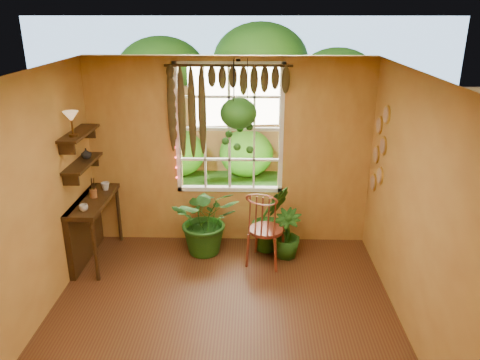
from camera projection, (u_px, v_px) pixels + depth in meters
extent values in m
plane|color=#543218|center=(220.00, 336.00, 5.00)|extent=(4.50, 4.50, 0.00)
plane|color=white|center=(215.00, 80.00, 4.06)|extent=(4.50, 4.50, 0.00)
plane|color=gold|center=(229.00, 153.00, 6.64)|extent=(4.00, 0.00, 4.00)
plane|color=gold|center=(15.00, 219.00, 4.58)|extent=(0.00, 4.50, 4.50)
plane|color=gold|center=(426.00, 224.00, 4.48)|extent=(0.00, 4.50, 4.50)
cube|color=white|center=(229.00, 129.00, 6.55)|extent=(1.52, 0.10, 1.86)
cube|color=white|center=(229.00, 128.00, 6.58)|extent=(1.38, 0.01, 1.78)
cylinder|color=#36230E|center=(228.00, 66.00, 6.14)|extent=(1.70, 0.04, 0.04)
cube|color=#36230E|center=(93.00, 201.00, 6.24)|extent=(0.40, 1.20, 0.06)
cube|color=#36230E|center=(85.00, 229.00, 6.39)|extent=(0.08, 1.18, 0.90)
cylinder|color=#36230E|center=(95.00, 250.00, 5.88)|extent=(0.05, 0.05, 0.86)
cylinder|color=#36230E|center=(119.00, 214.00, 6.91)|extent=(0.05, 0.05, 0.86)
cube|color=#36230E|center=(83.00, 163.00, 6.06)|extent=(0.25, 0.90, 0.04)
cube|color=#36230E|center=(79.00, 133.00, 5.92)|extent=(0.25, 0.90, 0.04)
cube|color=#225016|center=(240.00, 148.00, 11.80)|extent=(14.00, 10.00, 0.04)
cube|color=#916544|center=(237.00, 129.00, 9.80)|extent=(12.00, 0.10, 1.80)
plane|color=#80A7D7|center=(242.00, 75.00, 12.95)|extent=(12.00, 0.00, 12.00)
cylinder|color=maroon|center=(266.00, 230.00, 6.29)|extent=(0.59, 0.59, 0.04)
torus|color=maroon|center=(262.00, 199.00, 5.93)|extent=(0.43, 0.17, 0.44)
imported|color=#154F16|center=(207.00, 219.00, 6.55)|extent=(0.99, 0.87, 1.02)
imported|color=#154F16|center=(271.00, 218.00, 6.63)|extent=(0.66, 0.60, 0.98)
imported|color=#154F16|center=(286.00, 234.00, 6.48)|extent=(0.52, 0.52, 0.70)
ellipsoid|color=black|center=(238.00, 119.00, 6.11)|extent=(0.28, 0.28, 0.17)
ellipsoid|color=#154F16|center=(238.00, 113.00, 6.08)|extent=(0.48, 0.48, 0.41)
imported|color=silver|center=(84.00, 208.00, 5.85)|extent=(0.11, 0.11, 0.09)
imported|color=beige|center=(105.00, 186.00, 6.52)|extent=(0.13, 0.13, 0.11)
cylinder|color=#96582B|center=(93.00, 193.00, 6.26)|extent=(0.10, 0.10, 0.12)
imported|color=#B2AD99|center=(86.00, 153.00, 6.17)|extent=(0.16, 0.16, 0.14)
cylinder|color=#523617|center=(73.00, 135.00, 5.70)|extent=(0.10, 0.10, 0.03)
cylinder|color=#523617|center=(72.00, 127.00, 5.66)|extent=(0.02, 0.02, 0.19)
cone|color=slate|center=(71.00, 116.00, 5.61)|extent=(0.19, 0.19, 0.12)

